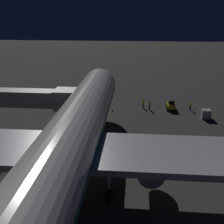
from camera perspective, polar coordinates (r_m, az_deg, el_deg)
ground_plane at (r=37.40m, az=-6.02°, el=-10.18°), size 320.00×320.00×0.00m
airliner_at_gate at (r=27.79m, az=-9.52°, el=-7.83°), size 49.77×59.03×19.54m
jet_bridge at (r=45.76m, az=-18.64°, el=2.75°), size 21.39×3.40×7.52m
pushback_tug at (r=57.25m, az=12.08°, el=1.27°), size 1.86×2.55×1.95m
baggage_container_near_belt at (r=54.30m, az=18.80°, el=-0.37°), size 1.58×1.56×1.65m
ground_crew_near_nose_gear at (r=56.44m, az=7.73°, el=1.49°), size 0.40×0.40×1.80m
ground_crew_by_belt_loader at (r=57.79m, az=15.87°, el=1.31°), size 0.40×0.40×1.76m
ground_crew_under_port_wing at (r=57.43m, az=6.44°, el=1.93°), size 0.40×0.40×1.89m
traffic_cone_nose_port at (r=55.07m, az=0.08°, el=0.42°), size 0.36×0.36×0.55m
traffic_cone_nose_starboard at (r=55.60m, az=-4.45°, el=0.55°), size 0.36×0.36×0.55m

